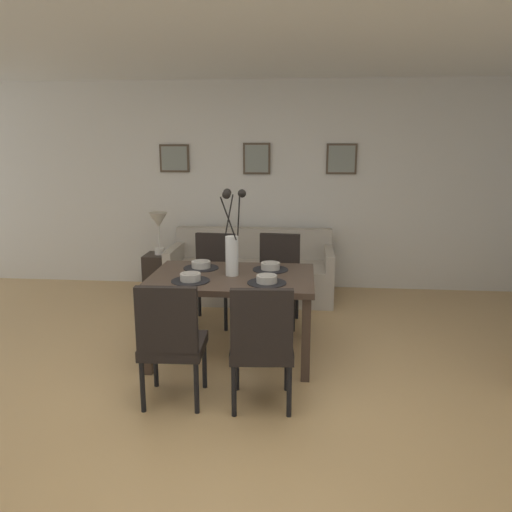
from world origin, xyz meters
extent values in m
plane|color=tan|center=(0.00, 0.00, 0.00)|extent=(9.00, 9.00, 0.00)
cube|color=silver|center=(0.00, 3.25, 1.30)|extent=(9.00, 0.10, 2.60)
cube|color=white|center=(0.00, 0.40, 2.64)|extent=(9.00, 7.20, 0.08)
cube|color=#3D2D23|center=(-0.16, 0.93, 0.71)|extent=(1.40, 0.97, 0.05)
cube|color=#3D2D23|center=(0.48, 1.35, 0.34)|extent=(0.07, 0.07, 0.69)
cube|color=#3D2D23|center=(-0.80, 1.35, 0.34)|extent=(0.07, 0.07, 0.69)
cube|color=#3D2D23|center=(0.48, 0.51, 0.34)|extent=(0.07, 0.07, 0.69)
cube|color=#3D2D23|center=(-0.80, 0.51, 0.34)|extent=(0.07, 0.07, 0.69)
cube|color=black|center=(-0.48, 0.12, 0.42)|extent=(0.46, 0.46, 0.08)
cube|color=black|center=(-0.47, -0.07, 0.68)|extent=(0.42, 0.08, 0.48)
cylinder|color=black|center=(-0.29, 0.32, 0.19)|extent=(0.04, 0.04, 0.38)
cylinder|color=black|center=(-0.67, 0.30, 0.19)|extent=(0.04, 0.04, 0.38)
cylinder|color=black|center=(-0.28, -0.06, 0.19)|extent=(0.04, 0.04, 0.38)
cylinder|color=black|center=(-0.66, -0.08, 0.19)|extent=(0.04, 0.04, 0.38)
cube|color=black|center=(-0.49, 1.73, 0.42)|extent=(0.47, 0.47, 0.08)
cube|color=black|center=(-0.48, 1.92, 0.68)|extent=(0.42, 0.09, 0.48)
cylinder|color=black|center=(-0.70, 1.55, 0.19)|extent=(0.04, 0.04, 0.38)
cylinder|color=black|center=(-0.32, 1.52, 0.19)|extent=(0.04, 0.04, 0.38)
cylinder|color=black|center=(-0.67, 1.93, 0.19)|extent=(0.04, 0.04, 0.38)
cylinder|color=black|center=(-0.29, 1.90, 0.19)|extent=(0.04, 0.04, 0.38)
cube|color=black|center=(0.16, 0.13, 0.42)|extent=(0.47, 0.47, 0.08)
cube|color=black|center=(0.18, -0.06, 0.68)|extent=(0.42, 0.09, 0.48)
cylinder|color=black|center=(0.34, 0.33, 0.19)|extent=(0.04, 0.04, 0.38)
cylinder|color=black|center=(-0.04, 0.30, 0.19)|extent=(0.04, 0.04, 0.38)
cylinder|color=black|center=(0.37, -0.05, 0.19)|extent=(0.04, 0.04, 0.38)
cylinder|color=black|center=(-0.01, -0.08, 0.19)|extent=(0.04, 0.04, 0.38)
cube|color=black|center=(0.18, 1.77, 0.42)|extent=(0.47, 0.47, 0.08)
cube|color=black|center=(0.20, 1.96, 0.68)|extent=(0.42, 0.09, 0.48)
cylinder|color=black|center=(-0.02, 1.60, 0.19)|extent=(0.04, 0.04, 0.38)
cylinder|color=black|center=(0.36, 1.57, 0.19)|extent=(0.04, 0.04, 0.38)
cylinder|color=black|center=(0.01, 1.98, 0.19)|extent=(0.04, 0.04, 0.38)
cylinder|color=black|center=(0.39, 1.95, 0.19)|extent=(0.04, 0.04, 0.38)
cylinder|color=silver|center=(-0.16, 0.93, 0.91)|extent=(0.11, 0.11, 0.34)
cylinder|color=black|center=(-0.10, 0.95, 1.24)|extent=(0.05, 0.12, 0.37)
sphere|color=black|center=(-0.08, 0.96, 1.44)|extent=(0.07, 0.07, 0.07)
cylinder|color=black|center=(-0.19, 0.98, 1.24)|extent=(0.08, 0.05, 0.38)
sphere|color=black|center=(-0.21, 1.01, 1.44)|extent=(0.07, 0.07, 0.07)
cylinder|color=black|center=(-0.18, 0.87, 1.24)|extent=(0.15, 0.06, 0.36)
sphere|color=black|center=(-0.19, 0.84, 1.44)|extent=(0.07, 0.07, 0.07)
cylinder|color=black|center=(-0.48, 0.71, 0.74)|extent=(0.32, 0.32, 0.01)
cylinder|color=#B2ADA3|center=(-0.48, 0.71, 0.78)|extent=(0.17, 0.17, 0.06)
cylinder|color=gray|center=(-0.48, 0.71, 0.79)|extent=(0.13, 0.13, 0.04)
cylinder|color=black|center=(-0.48, 1.15, 0.74)|extent=(0.32, 0.32, 0.01)
cylinder|color=#B2ADA3|center=(-0.48, 1.15, 0.78)|extent=(0.17, 0.17, 0.06)
cylinder|color=gray|center=(-0.48, 1.15, 0.79)|extent=(0.13, 0.13, 0.04)
cylinder|color=black|center=(0.15, 0.71, 0.74)|extent=(0.32, 0.32, 0.01)
cylinder|color=#B2ADA3|center=(0.15, 0.71, 0.78)|extent=(0.17, 0.17, 0.06)
cylinder|color=gray|center=(0.15, 0.71, 0.79)|extent=(0.13, 0.13, 0.04)
cylinder|color=black|center=(0.15, 1.15, 0.74)|extent=(0.32, 0.32, 0.01)
cylinder|color=#B2ADA3|center=(0.15, 1.15, 0.78)|extent=(0.17, 0.17, 0.06)
cylinder|color=gray|center=(0.15, 1.15, 0.79)|extent=(0.13, 0.13, 0.04)
cube|color=#B2A899|center=(-0.18, 2.65, 0.21)|extent=(1.95, 0.84, 0.42)
cube|color=#B2A899|center=(-0.18, 2.99, 0.61)|extent=(1.95, 0.16, 0.38)
cube|color=#B2A899|center=(0.75, 2.65, 0.52)|extent=(0.10, 0.84, 0.20)
cube|color=#B2A899|center=(-1.10, 2.65, 0.52)|extent=(0.10, 0.84, 0.20)
cube|color=black|center=(-1.29, 2.63, 0.26)|extent=(0.36, 0.36, 0.52)
cylinder|color=beige|center=(-1.29, 2.63, 0.56)|extent=(0.12, 0.12, 0.08)
cylinder|color=beige|center=(-1.29, 2.63, 0.74)|extent=(0.02, 0.02, 0.30)
cone|color=beige|center=(-1.29, 2.63, 0.94)|extent=(0.22, 0.22, 0.18)
cube|color=#473828|center=(-1.21, 3.18, 1.65)|extent=(0.38, 0.02, 0.35)
cube|color=gray|center=(-1.21, 3.17, 1.65)|extent=(0.33, 0.01, 0.30)
cube|color=#473828|center=(-0.16, 3.18, 1.65)|extent=(0.34, 0.02, 0.39)
cube|color=gray|center=(-0.16, 3.17, 1.65)|extent=(0.29, 0.01, 0.34)
cube|color=#473828|center=(0.89, 3.18, 1.65)|extent=(0.37, 0.02, 0.37)
cube|color=gray|center=(0.89, 3.17, 1.65)|extent=(0.32, 0.01, 0.32)
camera|label=1|loc=(0.44, -3.24, 1.87)|focal=35.60mm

